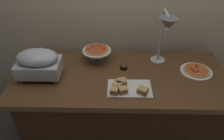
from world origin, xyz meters
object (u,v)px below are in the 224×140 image
sauce_cup_near (124,67)px  sandwich_platter (126,88)px  heat_lamp (166,28)px  pizza_plate_center (97,51)px  chafing_dish (38,62)px  pizza_plate_front (196,71)px

sauce_cup_near → sandwich_platter: bearing=-87.4°
heat_lamp → pizza_plate_center: (-0.59, 0.13, -0.30)m
chafing_dish → sandwich_platter: 0.77m
chafing_dish → pizza_plate_front: size_ratio=1.28×
pizza_plate_center → heat_lamp: bearing=-12.9°
chafing_dish → sauce_cup_near: size_ratio=5.26×
chafing_dish → sauce_cup_near: chafing_dish is taller
pizza_plate_center → sauce_cup_near: (0.26, -0.13, -0.09)m
heat_lamp → sandwich_platter: (-0.32, -0.30, -0.38)m
chafing_dish → pizza_plate_front: chafing_dish is taller
sauce_cup_near → pizza_plate_front: bearing=-3.3°
pizza_plate_center → sandwich_platter: 0.52m
heat_lamp → sandwich_platter: heat_lamp is taller
pizza_plate_front → sauce_cup_near: bearing=176.7°
heat_lamp → sauce_cup_near: heat_lamp is taller
chafing_dish → pizza_plate_center: bearing=29.6°
pizza_plate_center → chafing_dish: bearing=-150.4°
chafing_dish → sauce_cup_near: bearing=10.9°
pizza_plate_center → sauce_cup_near: pizza_plate_center is taller
pizza_plate_front → sandwich_platter: sandwich_platter is taller
heat_lamp → pizza_plate_front: size_ratio=1.85×
pizza_plate_front → sauce_cup_near: size_ratio=4.09×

